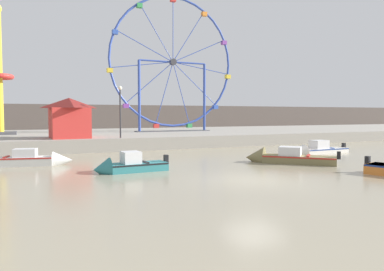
{
  "coord_description": "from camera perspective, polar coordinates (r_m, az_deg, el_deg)",
  "views": [
    {
      "loc": [
        -9.07,
        -13.32,
        2.88
      ],
      "look_at": [
        1.25,
        9.29,
        1.42
      ],
      "focal_mm": 34.13,
      "sensor_mm": 36.0,
      "label": 1
    }
  ],
  "objects": [
    {
      "name": "ferris_wheel_blue_frame",
      "position": [
        40.39,
        -2.99,
        11.1
      ],
      "size": [
        14.28,
        1.2,
        14.58
      ],
      "color": "#334CA8",
      "rests_on": "quay_promenade"
    },
    {
      "name": "motorboat_olive_wood",
      "position": [
        22.34,
        13.95,
        -3.37
      ],
      "size": [
        4.63,
        4.68,
        1.42
      ],
      "rotation": [
        0.0,
        0.0,
        2.35
      ],
      "color": "olive",
      "rests_on": "ground_plane"
    },
    {
      "name": "quay_promenade",
      "position": [
        38.87,
        -10.99,
        -0.21
      ],
      "size": [
        110.0,
        20.27,
        1.01
      ],
      "primitive_type": "cube",
      "color": "gray",
      "rests_on": "ground_plane"
    },
    {
      "name": "promenade_lamp_near",
      "position": [
        29.28,
        -11.16,
        4.82
      ],
      "size": [
        0.32,
        0.32,
        4.08
      ],
      "color": "#2D2D33",
      "rests_on": "quay_promenade"
    },
    {
      "name": "ground_plane",
      "position": [
        16.37,
        9.63,
        -6.82
      ],
      "size": [
        240.0,
        240.0,
        0.0
      ],
      "primitive_type": "plane",
      "color": "gray"
    },
    {
      "name": "motorboat_white_red_stripe",
      "position": [
        28.06,
        18.66,
        -2.15
      ],
      "size": [
        5.2,
        1.28,
        1.34
      ],
      "rotation": [
        0.0,
        0.0,
        3.17
      ],
      "color": "silver",
      "rests_on": "ground_plane"
    },
    {
      "name": "distant_town_skyline",
      "position": [
        61.24,
        -16.03,
        2.58
      ],
      "size": [
        140.0,
        3.0,
        4.4
      ],
      "primitive_type": "cube",
      "color": "#564C47",
      "rests_on": "ground_plane"
    },
    {
      "name": "motorboat_pale_grey",
      "position": [
        22.43,
        -23.97,
        -3.49
      ],
      "size": [
        5.2,
        2.04,
        1.22
      ],
      "rotation": [
        0.0,
        0.0,
        6.08
      ],
      "color": "silver",
      "rests_on": "ground_plane"
    },
    {
      "name": "motorboat_teal_painted",
      "position": [
        18.52,
        -10.28,
        -4.7
      ],
      "size": [
        3.91,
        1.35,
        1.37
      ],
      "rotation": [
        0.0,
        0.0,
        3.19
      ],
      "color": "teal",
      "rests_on": "ground_plane"
    },
    {
      "name": "carnival_booth_red_striped",
      "position": [
        30.27,
        -18.62,
        2.74
      ],
      "size": [
        3.22,
        3.68,
        3.15
      ],
      "rotation": [
        0.0,
        0.0,
        0.03
      ],
      "color": "red",
      "rests_on": "quay_promenade"
    }
  ]
}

